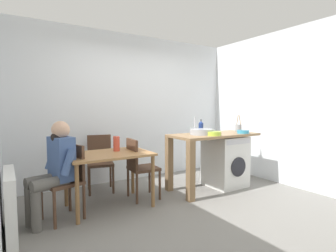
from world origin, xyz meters
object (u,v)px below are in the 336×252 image
(chair_person_seat, at_px, (68,177))
(chair_spare_by_wall, at_px, (100,159))
(dining_table, at_px, (109,160))
(bottle_tall_green, at_px, (201,127))
(washing_machine, at_px, (225,161))
(chair_opposite, at_px, (139,165))
(seated_person, at_px, (55,166))
(colander, at_px, (243,132))
(vase, at_px, (116,144))
(utensil_crock, at_px, (238,128))
(mixing_bowl, at_px, (214,133))

(chair_person_seat, bearing_deg, chair_spare_by_wall, -53.20)
(dining_table, height_order, chair_person_seat, chair_person_seat)
(bottle_tall_green, bearing_deg, washing_machine, -40.68)
(chair_person_seat, relative_size, chair_opposite, 1.00)
(chair_opposite, relative_size, seated_person, 0.75)
(colander, bearing_deg, vase, 167.32)
(utensil_crock, bearing_deg, chair_opposite, 175.56)
(chair_spare_by_wall, bearing_deg, dining_table, 94.66)
(seated_person, xyz_separation_m, vase, (0.85, 0.22, 0.17))
(dining_table, distance_m, mixing_bowl, 1.65)
(chair_opposite, relative_size, utensil_crock, 3.00)
(mixing_bowl, bearing_deg, chair_person_seat, 172.93)
(dining_table, relative_size, chair_opposite, 1.22)
(chair_person_seat, height_order, mixing_bowl, mixing_bowl)
(chair_person_seat, bearing_deg, utensil_crock, -105.51)
(washing_machine, bearing_deg, chair_opposite, 172.61)
(dining_table, xyz_separation_m, washing_machine, (2.03, -0.15, -0.21))
(seated_person, xyz_separation_m, mixing_bowl, (2.28, -0.22, 0.28))
(vase, bearing_deg, chair_person_seat, -165.51)
(washing_machine, distance_m, utensil_crock, 0.67)
(seated_person, distance_m, vase, 0.90)
(seated_person, height_order, colander, seated_person)
(mixing_bowl, bearing_deg, colander, -1.81)
(chair_spare_by_wall, bearing_deg, mixing_bowl, 155.91)
(vase, bearing_deg, washing_machine, -7.49)
(chair_spare_by_wall, bearing_deg, vase, 106.08)
(seated_person, height_order, vase, seated_person)
(chair_spare_by_wall, height_order, seated_person, seated_person)
(dining_table, bearing_deg, colander, -9.34)
(utensil_crock, bearing_deg, chair_spare_by_wall, 159.16)
(chair_spare_by_wall, bearing_deg, colander, 164.81)
(chair_opposite, relative_size, colander, 4.50)
(dining_table, xyz_separation_m, bottle_tall_green, (1.71, 0.13, 0.38))
(dining_table, distance_m, chair_person_seat, 0.57)
(utensil_crock, bearing_deg, colander, -123.70)
(chair_person_seat, distance_m, washing_machine, 2.58)
(chair_opposite, bearing_deg, chair_spare_by_wall, -149.97)
(dining_table, xyz_separation_m, chair_spare_by_wall, (0.12, 0.77, -0.14))
(utensil_crock, bearing_deg, dining_table, 177.74)
(mixing_bowl, height_order, vase, mixing_bowl)
(utensil_crock, bearing_deg, mixing_bowl, -162.93)
(washing_machine, bearing_deg, chair_person_seat, 178.53)
(colander, bearing_deg, chair_spare_by_wall, 151.53)
(chair_spare_by_wall, height_order, mixing_bowl, mixing_bowl)
(chair_person_seat, relative_size, seated_person, 0.75)
(chair_person_seat, xyz_separation_m, vase, (0.70, 0.18, 0.34))
(mixing_bowl, bearing_deg, bottle_tall_green, 74.98)
(dining_table, xyz_separation_m, colander, (2.21, -0.36, 0.31))
(utensil_crock, xyz_separation_m, colander, (-0.18, -0.27, -0.04))
(chair_spare_by_wall, bearing_deg, washing_machine, 167.57)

